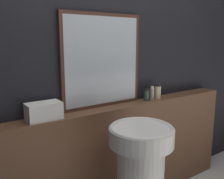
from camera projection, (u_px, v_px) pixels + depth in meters
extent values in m
cube|color=black|center=(108.00, 58.00, 1.97)|extent=(8.00, 0.06, 2.50)
cube|color=brown|center=(116.00, 158.00, 2.04)|extent=(2.43, 0.17, 0.88)
cylinder|color=silver|center=(141.00, 136.00, 1.59)|extent=(0.42, 0.42, 0.11)
torus|color=silver|center=(142.00, 128.00, 1.58)|extent=(0.41, 0.41, 0.02)
cube|color=#47281E|center=(102.00, 61.00, 1.89)|extent=(0.69, 0.03, 0.71)
cube|color=#B2BCC6|center=(103.00, 61.00, 1.88)|extent=(0.64, 0.02, 0.66)
cube|color=white|center=(44.00, 111.00, 1.62)|extent=(0.22, 0.13, 0.11)
cylinder|color=#2D4C3D|center=(147.00, 96.00, 2.12)|extent=(0.04, 0.04, 0.08)
cylinder|color=black|center=(147.00, 90.00, 2.11)|extent=(0.03, 0.03, 0.02)
cylinder|color=gray|center=(152.00, 94.00, 2.16)|extent=(0.04, 0.04, 0.10)
cylinder|color=silver|center=(152.00, 87.00, 2.15)|extent=(0.03, 0.03, 0.02)
cylinder|color=#C6B284|center=(158.00, 92.00, 2.20)|extent=(0.06, 0.06, 0.11)
cylinder|color=black|center=(158.00, 85.00, 2.18)|extent=(0.04, 0.04, 0.02)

